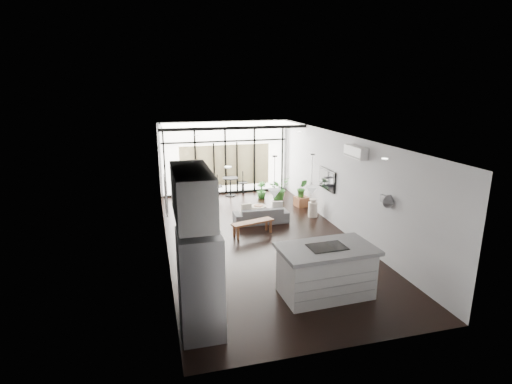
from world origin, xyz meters
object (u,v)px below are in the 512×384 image
milk_can (313,208)px  console_bench (253,228)px  sofa (261,212)px  pouf (258,212)px  fridge (200,284)px  tv (327,179)px  island (326,271)px

milk_can → console_bench: bearing=-155.0°
sofa → pouf: bearing=-93.1°
console_bench → pouf: 1.48m
sofa → milk_can: bearing=-174.9°
sofa → pouf: 0.44m
fridge → sofa: bearing=64.3°
tv → console_bench: bearing=-164.4°
fridge → console_bench: fridge is taller
console_bench → island: bearing=-96.2°
island → milk_can: 4.97m
milk_can → tv: bearing=-51.1°
fridge → sofa: fridge is taller
sofa → milk_can: size_ratio=2.81×
fridge → sofa: size_ratio=1.08×
console_bench → milk_can: (2.28, 1.06, 0.10)m
pouf → tv: 2.39m
milk_can → tv: tv is taller
island → tv: 4.82m
console_bench → tv: 2.88m
pouf → milk_can: bearing=-10.2°
tv → island: bearing=-114.5°
milk_can → sofa: bearing=-176.4°
tv → pouf: bearing=161.8°
pouf → milk_can: milk_can is taller
island → console_bench: (-0.59, 3.61, -0.32)m
pouf → milk_can: size_ratio=0.85×
fridge → tv: size_ratio=1.66×
pouf → tv: bearing=-18.2°
fridge → tv: bearing=47.4°
fridge → tv: fridge is taller
tv → fridge: bearing=-132.6°
milk_can → island: bearing=-109.8°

